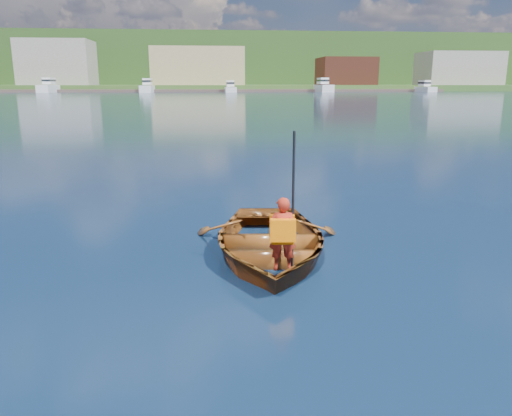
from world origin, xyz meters
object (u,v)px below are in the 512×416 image
(rowboat, at_px, (269,241))
(dock, at_px, (188,91))
(marina_yachts, at_px, (166,87))
(child_paddler, at_px, (283,233))

(rowboat, relative_size, dock, 0.02)
(dock, xyz_separation_m, marina_yachts, (-6.14, -4.69, 1.01))
(rowboat, height_order, child_paddler, child_paddler)
(child_paddler, height_order, marina_yachts, marina_yachts)
(rowboat, height_order, dock, dock)
(dock, bearing_deg, marina_yachts, -142.65)
(rowboat, relative_size, marina_yachts, 0.03)
(dock, bearing_deg, child_paddler, -87.30)
(dock, relative_size, marina_yachts, 1.10)
(child_paddler, distance_m, marina_yachts, 144.96)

